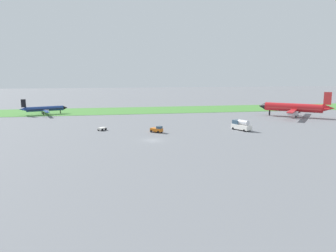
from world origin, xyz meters
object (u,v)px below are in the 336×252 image
airplane_parked_jet_far (295,108)px  baggage_cart_by_runway (102,129)px  pushback_tug_near_gate (157,129)px  airplane_taxiing_turboprop (44,109)px  fuel_truck_midfield (241,125)px

airplane_parked_jet_far → baggage_cart_by_runway: airplane_parked_jet_far is taller
baggage_cart_by_runway → pushback_tug_near_gate: bearing=-71.1°
airplane_taxiing_turboprop → fuel_truck_midfield: 83.49m
fuel_truck_midfield → baggage_cart_by_runway: (-42.12, 7.08, -1.01)m
airplane_parked_jet_far → baggage_cart_by_runway: 77.01m
fuel_truck_midfield → baggage_cart_by_runway: bearing=55.9°
fuel_truck_midfield → pushback_tug_near_gate: bearing=63.8°
pushback_tug_near_gate → baggage_cart_by_runway: bearing=-158.2°
airplane_taxiing_turboprop → pushback_tug_near_gate: airplane_taxiing_turboprop is taller
airplane_taxiing_turboprop → pushback_tug_near_gate: size_ratio=5.67×
fuel_truck_midfield → airplane_parked_jet_far: bearing=-77.8°
airplane_parked_jet_far → fuel_truck_midfield: 41.02m
airplane_parked_jet_far → fuel_truck_midfield: (-32.81, -24.53, -2.11)m
pushback_tug_near_gate → fuel_truck_midfield: size_ratio=0.56×
pushback_tug_near_gate → fuel_truck_midfield: 26.04m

